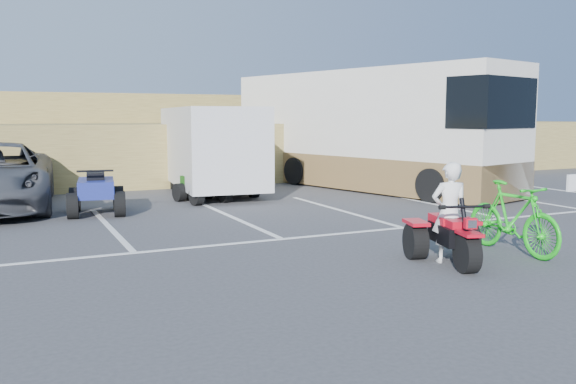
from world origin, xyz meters
name	(u,v)px	position (x,y,z in m)	size (l,w,h in m)	color
ground	(349,268)	(0.00, 0.00, 0.00)	(100.00, 100.00, 0.00)	#3D3D40
parking_stripes	(287,221)	(0.87, 4.07, 0.00)	(28.00, 5.16, 0.01)	white
grass_embankment	(138,138)	(0.00, 15.48, 1.42)	(40.00, 8.50, 3.10)	olive
red_trike_atv	(452,264)	(1.56, -0.45, 0.00)	(1.14, 1.52, 0.99)	red
rider	(449,212)	(1.61, -0.30, 0.78)	(0.57, 0.37, 1.57)	white
green_dirt_bike	(513,218)	(2.98, -0.24, 0.59)	(0.56, 1.97, 1.19)	#14BF19
cargo_trailer	(211,147)	(0.94, 9.48, 1.35)	(2.65, 5.54, 2.50)	silver
rv_motorhome	(366,138)	(5.85, 8.85, 1.56)	(5.05, 10.30, 3.59)	silver
quad_atv_blue	(97,214)	(-2.69, 6.88, 0.00)	(1.24, 1.67, 1.09)	navy
quad_atv_green	(202,202)	(0.11, 7.75, 0.00)	(1.04, 1.40, 0.91)	#185212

